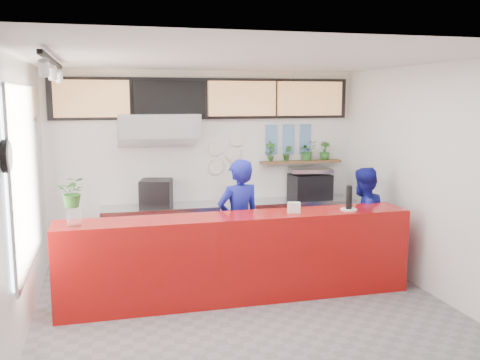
{
  "coord_description": "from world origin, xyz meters",
  "views": [
    {
      "loc": [
        -1.63,
        -5.97,
        2.56
      ],
      "look_at": [
        0.1,
        0.7,
        1.5
      ],
      "focal_mm": 40.0,
      "sensor_mm": 36.0,
      "label": 1
    }
  ],
  "objects_px": {
    "staff_center": "(239,222)",
    "staff_right": "(362,221)",
    "espresso_machine": "(310,187)",
    "pepper_mill": "(349,197)",
    "service_counter": "(238,257)",
    "panini_oven": "(156,193)"
  },
  "relations": [
    {
      "from": "staff_center",
      "to": "staff_right",
      "type": "xyz_separation_m",
      "value": [
        1.84,
        -0.04,
        -0.09
      ]
    },
    {
      "from": "staff_right",
      "to": "staff_center",
      "type": "bearing_deg",
      "value": -23.02
    },
    {
      "from": "staff_center",
      "to": "staff_right",
      "type": "distance_m",
      "value": 1.85
    },
    {
      "from": "service_counter",
      "to": "staff_right",
      "type": "distance_m",
      "value": 2.07
    },
    {
      "from": "staff_center",
      "to": "staff_right",
      "type": "height_order",
      "value": "staff_center"
    },
    {
      "from": "espresso_machine",
      "to": "staff_center",
      "type": "distance_m",
      "value": 2.0
    },
    {
      "from": "staff_center",
      "to": "pepper_mill",
      "type": "xyz_separation_m",
      "value": [
        1.33,
        -0.62,
        0.4
      ]
    },
    {
      "from": "espresso_machine",
      "to": "pepper_mill",
      "type": "relative_size",
      "value": 2.05
    },
    {
      "from": "staff_center",
      "to": "pepper_mill",
      "type": "height_order",
      "value": "staff_center"
    },
    {
      "from": "espresso_machine",
      "to": "pepper_mill",
      "type": "distance_m",
      "value": 1.89
    },
    {
      "from": "staff_center",
      "to": "espresso_machine",
      "type": "bearing_deg",
      "value": -154.21
    },
    {
      "from": "service_counter",
      "to": "panini_oven",
      "type": "bearing_deg",
      "value": 115.16
    },
    {
      "from": "panini_oven",
      "to": "espresso_machine",
      "type": "relative_size",
      "value": 0.73
    },
    {
      "from": "espresso_machine",
      "to": "staff_right",
      "type": "xyz_separation_m",
      "value": [
        0.3,
        -1.29,
        -0.32
      ]
    },
    {
      "from": "service_counter",
      "to": "staff_center",
      "type": "xyz_separation_m",
      "value": [
        0.15,
        0.55,
        0.32
      ]
    },
    {
      "from": "staff_center",
      "to": "pepper_mill",
      "type": "distance_m",
      "value": 1.52
    },
    {
      "from": "staff_center",
      "to": "staff_right",
      "type": "relative_size",
      "value": 1.11
    },
    {
      "from": "panini_oven",
      "to": "pepper_mill",
      "type": "distance_m",
      "value": 2.99
    },
    {
      "from": "staff_center",
      "to": "service_counter",
      "type": "bearing_deg",
      "value": 61.55
    },
    {
      "from": "service_counter",
      "to": "staff_center",
      "type": "height_order",
      "value": "staff_center"
    },
    {
      "from": "espresso_machine",
      "to": "staff_right",
      "type": "bearing_deg",
      "value": -79.37
    },
    {
      "from": "service_counter",
      "to": "staff_right",
      "type": "relative_size",
      "value": 2.86
    }
  ]
}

